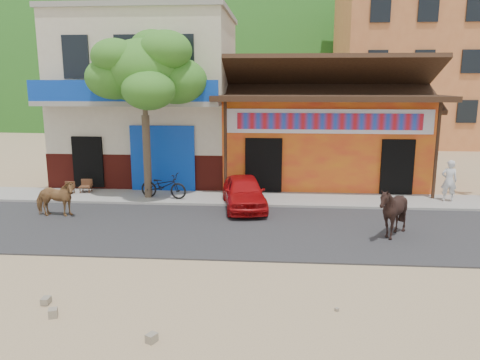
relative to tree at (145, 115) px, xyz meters
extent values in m
plane|color=#9E825B|center=(4.60, -5.80, -3.12)|extent=(120.00, 120.00, 0.00)
cube|color=#28282B|center=(4.60, -3.30, -3.10)|extent=(60.00, 5.00, 0.04)
cube|color=gray|center=(4.60, 0.20, -3.06)|extent=(60.00, 2.00, 0.12)
cube|color=orange|center=(6.60, 4.20, -1.32)|extent=(8.00, 6.00, 3.60)
cube|color=beige|center=(-0.90, 4.20, 0.38)|extent=(7.00, 6.00, 7.00)
cube|color=#CC723F|center=(13.60, 18.20, 2.88)|extent=(9.00, 9.00, 12.00)
ellipsoid|color=#194C14|center=(4.60, 64.20, 8.88)|extent=(100.00, 40.00, 24.00)
imported|color=#9C6D3E|center=(-2.35, -2.47, -2.49)|extent=(1.41, 0.67, 1.18)
imported|color=black|center=(7.90, -3.75, -2.35)|extent=(1.56, 1.45, 1.46)
imported|color=#B00C0F|center=(3.60, -1.00, -2.52)|extent=(1.89, 3.49, 1.13)
imported|color=black|center=(0.60, -0.13, -2.54)|extent=(1.84, 0.93, 0.92)
imported|color=silver|center=(10.79, 0.23, -2.26)|extent=(0.58, 0.42, 1.48)
camera|label=1|loc=(4.67, -16.46, 1.15)|focal=35.00mm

